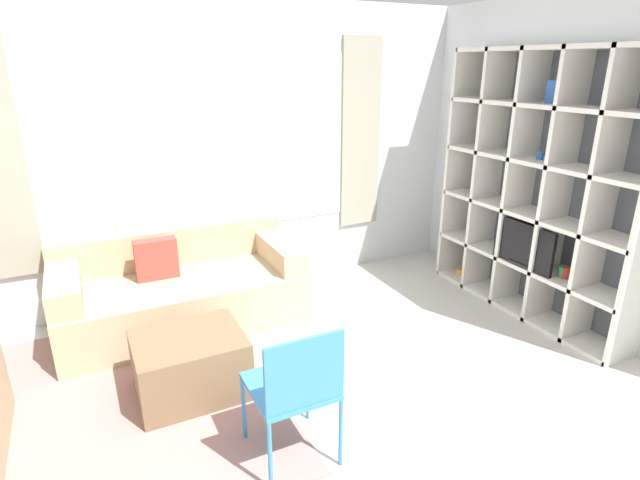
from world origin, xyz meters
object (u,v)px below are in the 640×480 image
couch_main (182,291)px  ottoman (190,365)px  folding_chair (296,385)px  shelving_unit (540,189)px

couch_main → ottoman: size_ratio=2.80×
couch_main → folding_chair: bearing=-83.2°
shelving_unit → folding_chair: shelving_unit is taller
shelving_unit → couch_main: 3.19m
ottoman → folding_chair: size_ratio=0.83×
folding_chair → couch_main: bearing=-83.2°
shelving_unit → ottoman: size_ratio=3.19×
shelving_unit → folding_chair: 2.83m
ottoman → folding_chair: bearing=-66.6°
couch_main → ottoman: bearing=-99.0°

